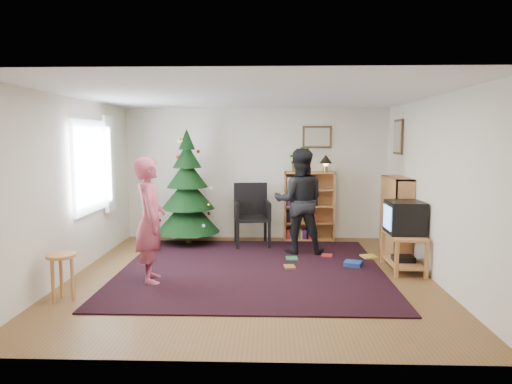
{
  "coord_description": "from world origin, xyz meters",
  "views": [
    {
      "loc": [
        0.27,
        -6.24,
        1.92
      ],
      "look_at": [
        0.05,
        0.76,
        1.1
      ],
      "focal_mm": 32.0,
      "sensor_mm": 36.0,
      "label": 1
    }
  ],
  "objects_px": {
    "armchair": "(252,211)",
    "person_by_chair": "(299,201)",
    "picture_right": "(398,137)",
    "bookshelf_right": "(396,216)",
    "person_standing": "(150,220)",
    "potted_plant": "(299,159)",
    "crt_tv": "(405,217)",
    "stool": "(61,265)",
    "tv_stand": "(404,249)",
    "picture_back": "(317,137)",
    "table_lamp": "(326,160)",
    "bookshelf_back": "(309,205)",
    "christmas_tree": "(188,197)"
  },
  "relations": [
    {
      "from": "tv_stand",
      "to": "crt_tv",
      "type": "height_order",
      "value": "crt_tv"
    },
    {
      "from": "picture_right",
      "to": "armchair",
      "type": "distance_m",
      "value": 2.87
    },
    {
      "from": "crt_tv",
      "to": "christmas_tree",
      "type": "bearing_deg",
      "value": 155.16
    },
    {
      "from": "armchair",
      "to": "person_by_chair",
      "type": "xyz_separation_m",
      "value": [
        0.81,
        -0.6,
        0.27
      ]
    },
    {
      "from": "picture_right",
      "to": "christmas_tree",
      "type": "xyz_separation_m",
      "value": [
        -3.71,
        0.19,
        -1.08
      ]
    },
    {
      "from": "bookshelf_back",
      "to": "crt_tv",
      "type": "bearing_deg",
      "value": -58.79
    },
    {
      "from": "tv_stand",
      "to": "person_standing",
      "type": "height_order",
      "value": "person_standing"
    },
    {
      "from": "picture_right",
      "to": "person_by_chair",
      "type": "height_order",
      "value": "picture_right"
    },
    {
      "from": "stool",
      "to": "tv_stand",
      "type": "bearing_deg",
      "value": 17.6
    },
    {
      "from": "armchair",
      "to": "potted_plant",
      "type": "bearing_deg",
      "value": 18.07
    },
    {
      "from": "bookshelf_back",
      "to": "table_lamp",
      "type": "xyz_separation_m",
      "value": [
        0.3,
        0.0,
        0.85
      ]
    },
    {
      "from": "tv_stand",
      "to": "potted_plant",
      "type": "height_order",
      "value": "potted_plant"
    },
    {
      "from": "picture_back",
      "to": "table_lamp",
      "type": "distance_m",
      "value": 0.48
    },
    {
      "from": "bookshelf_right",
      "to": "potted_plant",
      "type": "xyz_separation_m",
      "value": [
        -1.53,
        1.12,
        0.87
      ]
    },
    {
      "from": "christmas_tree",
      "to": "potted_plant",
      "type": "relative_size",
      "value": 4.48
    },
    {
      "from": "bookshelf_back",
      "to": "tv_stand",
      "type": "xyz_separation_m",
      "value": [
        1.21,
        -2.0,
        -0.34
      ]
    },
    {
      "from": "tv_stand",
      "to": "bookshelf_back",
      "type": "bearing_deg",
      "value": 121.27
    },
    {
      "from": "tv_stand",
      "to": "person_by_chair",
      "type": "xyz_separation_m",
      "value": [
        -1.47,
        0.98,
        0.56
      ]
    },
    {
      "from": "picture_back",
      "to": "tv_stand",
      "type": "xyz_separation_m",
      "value": [
        1.07,
        -2.13,
        -1.63
      ]
    },
    {
      "from": "bookshelf_right",
      "to": "stool",
      "type": "bearing_deg",
      "value": 116.72
    },
    {
      "from": "armchair",
      "to": "crt_tv",
      "type": "bearing_deg",
      "value": -42.8
    },
    {
      "from": "potted_plant",
      "to": "bookshelf_right",
      "type": "bearing_deg",
      "value": -36.04
    },
    {
      "from": "armchair",
      "to": "person_by_chair",
      "type": "distance_m",
      "value": 1.04
    },
    {
      "from": "crt_tv",
      "to": "person_by_chair",
      "type": "bearing_deg",
      "value": 146.17
    },
    {
      "from": "tv_stand",
      "to": "picture_back",
      "type": "bearing_deg",
      "value": 116.62
    },
    {
      "from": "crt_tv",
      "to": "stool",
      "type": "bearing_deg",
      "value": -162.39
    },
    {
      "from": "bookshelf_back",
      "to": "person_standing",
      "type": "distance_m",
      "value": 3.54
    },
    {
      "from": "table_lamp",
      "to": "picture_back",
      "type": "bearing_deg",
      "value": 139.07
    },
    {
      "from": "bookshelf_right",
      "to": "potted_plant",
      "type": "distance_m",
      "value": 2.09
    },
    {
      "from": "picture_back",
      "to": "person_by_chair",
      "type": "distance_m",
      "value": 1.62
    },
    {
      "from": "picture_right",
      "to": "potted_plant",
      "type": "distance_m",
      "value": 1.82
    },
    {
      "from": "bookshelf_right",
      "to": "picture_back",
      "type": "bearing_deg",
      "value": 43.56
    },
    {
      "from": "person_standing",
      "to": "table_lamp",
      "type": "xyz_separation_m",
      "value": [
        2.63,
        2.65,
        0.68
      ]
    },
    {
      "from": "potted_plant",
      "to": "person_standing",
      "type": "bearing_deg",
      "value": -128.84
    },
    {
      "from": "crt_tv",
      "to": "armchair",
      "type": "bearing_deg",
      "value": 145.28
    },
    {
      "from": "armchair",
      "to": "potted_plant",
      "type": "distance_m",
      "value": 1.33
    },
    {
      "from": "table_lamp",
      "to": "armchair",
      "type": "bearing_deg",
      "value": -162.73
    },
    {
      "from": "picture_right",
      "to": "tv_stand",
      "type": "xyz_separation_m",
      "value": [
        -0.26,
        -1.41,
        -1.63
      ]
    },
    {
      "from": "crt_tv",
      "to": "armchair",
      "type": "height_order",
      "value": "armchair"
    },
    {
      "from": "armchair",
      "to": "table_lamp",
      "type": "height_order",
      "value": "table_lamp"
    },
    {
      "from": "picture_back",
      "to": "bookshelf_back",
      "type": "height_order",
      "value": "picture_back"
    },
    {
      "from": "tv_stand",
      "to": "person_standing",
      "type": "distance_m",
      "value": 3.64
    },
    {
      "from": "person_by_chair",
      "to": "potted_plant",
      "type": "xyz_separation_m",
      "value": [
        0.05,
        1.02,
        0.65
      ]
    },
    {
      "from": "picture_right",
      "to": "bookshelf_right",
      "type": "xyz_separation_m",
      "value": [
        -0.14,
        -0.53,
        -1.29
      ]
    },
    {
      "from": "picture_right",
      "to": "stool",
      "type": "xyz_separation_m",
      "value": [
        -4.68,
        -2.81,
        -1.51
      ]
    },
    {
      "from": "stool",
      "to": "person_by_chair",
      "type": "relative_size",
      "value": 0.32
    },
    {
      "from": "tv_stand",
      "to": "stool",
      "type": "distance_m",
      "value": 4.64
    },
    {
      "from": "crt_tv",
      "to": "person_by_chair",
      "type": "relative_size",
      "value": 0.31
    },
    {
      "from": "person_standing",
      "to": "potted_plant",
      "type": "height_order",
      "value": "potted_plant"
    },
    {
      "from": "crt_tv",
      "to": "person_by_chair",
      "type": "xyz_separation_m",
      "value": [
        -1.46,
        0.98,
        0.09
      ]
    }
  ]
}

